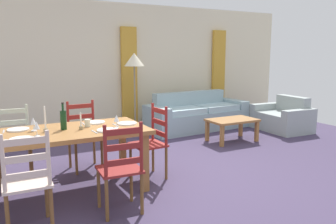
{
  "coord_description": "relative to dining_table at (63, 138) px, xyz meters",
  "views": [
    {
      "loc": [
        -2.07,
        -3.82,
        1.6
      ],
      "look_at": [
        0.25,
        0.62,
        0.75
      ],
      "focal_mm": 36.04,
      "sensor_mm": 36.0,
      "label": 1
    }
  ],
  "objects": [
    {
      "name": "ground_plane",
      "position": [
        1.4,
        -0.06,
        -0.67
      ],
      "size": [
        9.6,
        9.6,
        0.02
      ],
      "primitive_type": "cube",
      "color": "#413552"
    },
    {
      "name": "wall_far",
      "position": [
        1.4,
        3.24,
        0.69
      ],
      "size": [
        9.6,
        0.16,
        2.7
      ],
      "primitive_type": "cube",
      "color": "beige",
      "rests_on": "ground_plane"
    },
    {
      "name": "curtain_panel_left",
      "position": [
        2.02,
        3.1,
        0.44
      ],
      "size": [
        0.35,
        0.08,
        2.2
      ],
      "primitive_type": "cube",
      "color": "gold",
      "rests_on": "ground_plane"
    },
    {
      "name": "curtain_panel_right",
      "position": [
        4.42,
        3.1,
        0.44
      ],
      "size": [
        0.35,
        0.08,
        2.2
      ],
      "primitive_type": "cube",
      "color": "gold",
      "rests_on": "ground_plane"
    },
    {
      "name": "dining_table",
      "position": [
        0.0,
        0.0,
        0.0
      ],
      "size": [
        1.9,
        0.96,
        0.75
      ],
      "color": "#9B6635",
      "rests_on": "ground_plane"
    },
    {
      "name": "dining_chair_near_left",
      "position": [
        -0.46,
        -0.75,
        -0.19
      ],
      "size": [
        0.43,
        0.41,
        0.96
      ],
      "color": "beige",
      "rests_on": "ground_plane"
    },
    {
      "name": "dining_chair_near_right",
      "position": [
        0.41,
        -0.79,
        -0.19
      ],
      "size": [
        0.44,
        0.42,
        0.96
      ],
      "color": "maroon",
      "rests_on": "ground_plane"
    },
    {
      "name": "dining_chair_far_left",
      "position": [
        -0.48,
        0.76,
        -0.19
      ],
      "size": [
        0.43,
        0.41,
        0.96
      ],
      "color": "beige",
      "rests_on": "ground_plane"
    },
    {
      "name": "dining_chair_far_right",
      "position": [
        0.42,
        0.78,
        -0.19
      ],
      "size": [
        0.44,
        0.42,
        0.96
      ],
      "color": "maroon",
      "rests_on": "ground_plane"
    },
    {
      "name": "dining_chair_head_east",
      "position": [
        1.12,
        0.02,
        -0.19
      ],
      "size": [
        0.42,
        0.44,
        0.96
      ],
      "color": "maroon",
      "rests_on": "ground_plane"
    },
    {
      "name": "dinner_plate_near_left",
      "position": [
        -0.45,
        -0.25,
        0.1
      ],
      "size": [
        0.24,
        0.24,
        0.02
      ],
      "primitive_type": "cylinder",
      "color": "white",
      "rests_on": "dining_table"
    },
    {
      "name": "fork_near_left",
      "position": [
        -0.6,
        -0.25,
        0.09
      ],
      "size": [
        0.02,
        0.17,
        0.01
      ],
      "primitive_type": "cube",
      "rotation": [
        0.0,
        0.0,
        0.01
      ],
      "color": "silver",
      "rests_on": "dining_table"
    },
    {
      "name": "dinner_plate_near_right",
      "position": [
        0.45,
        -0.25,
        0.1
      ],
      "size": [
        0.24,
        0.24,
        0.02
      ],
      "primitive_type": "cylinder",
      "color": "white",
      "rests_on": "dining_table"
    },
    {
      "name": "fork_near_right",
      "position": [
        0.3,
        -0.25,
        0.09
      ],
      "size": [
        0.03,
        0.17,
        0.01
      ],
      "primitive_type": "cube",
      "rotation": [
        0.0,
        0.0,
        0.1
      ],
      "color": "silver",
      "rests_on": "dining_table"
    },
    {
      "name": "dinner_plate_far_left",
      "position": [
        -0.45,
        0.25,
        0.1
      ],
      "size": [
        0.24,
        0.24,
        0.02
      ],
      "primitive_type": "cylinder",
      "color": "white",
      "rests_on": "dining_table"
    },
    {
      "name": "fork_far_left",
      "position": [
        -0.6,
        0.25,
        0.09
      ],
      "size": [
        0.03,
        0.17,
        0.01
      ],
      "primitive_type": "cube",
      "rotation": [
        0.0,
        0.0,
        -0.07
      ],
      "color": "silver",
      "rests_on": "dining_table"
    },
    {
      "name": "dinner_plate_far_right",
      "position": [
        0.45,
        0.25,
        0.1
      ],
      "size": [
        0.24,
        0.24,
        0.02
      ],
      "primitive_type": "cylinder",
      "color": "white",
      "rests_on": "dining_table"
    },
    {
      "name": "fork_far_right",
      "position": [
        0.3,
        0.25,
        0.09
      ],
      "size": [
        0.02,
        0.17,
        0.01
      ],
      "primitive_type": "cube",
      "rotation": [
        0.0,
        0.0,
        -0.05
      ],
      "color": "silver",
      "rests_on": "dining_table"
    },
    {
      "name": "dinner_plate_head_east",
      "position": [
        0.78,
        0.0,
        0.1
      ],
      "size": [
        0.24,
        0.24,
        0.02
      ],
      "primitive_type": "cylinder",
      "color": "white",
      "rests_on": "dining_table"
    },
    {
      "name": "fork_head_east",
      "position": [
        0.63,
        0.0,
        0.09
      ],
      "size": [
        0.03,
        0.17,
        0.01
      ],
      "primitive_type": "cube",
      "rotation": [
        0.0,
        0.0,
        0.08
      ],
      "color": "silver",
      "rests_on": "dining_table"
    },
    {
      "name": "wine_bottle",
      "position": [
        0.02,
        0.05,
        0.2
      ],
      "size": [
        0.07,
        0.07,
        0.32
      ],
      "color": "#143819",
      "rests_on": "dining_table"
    },
    {
      "name": "wine_glass_near_left",
      "position": [
        -0.29,
        -0.15,
        0.2
      ],
      "size": [
        0.06,
        0.06,
        0.16
      ],
      "color": "white",
      "rests_on": "dining_table"
    },
    {
      "name": "wine_glass_near_right",
      "position": [
        0.59,
        -0.15,
        0.2
      ],
      "size": [
        0.06,
        0.06,
        0.16
      ],
      "color": "white",
      "rests_on": "dining_table"
    },
    {
      "name": "wine_glass_far_left",
      "position": [
        -0.3,
        0.13,
        0.2
      ],
      "size": [
        0.06,
        0.06,
        0.16
      ],
      "color": "white",
      "rests_on": "dining_table"
    },
    {
      "name": "coffee_cup_primary",
      "position": [
        0.31,
        0.08,
        0.13
      ],
      "size": [
        0.07,
        0.07,
        0.09
      ],
      "primitive_type": "cylinder",
      "color": "beige",
      "rests_on": "dining_table"
    },
    {
      "name": "candle_tall",
      "position": [
        -0.18,
        0.02,
        0.17
      ],
      "size": [
        0.05,
        0.05,
        0.29
      ],
      "color": "#998C66",
      "rests_on": "dining_table"
    },
    {
      "name": "candle_short",
      "position": [
        0.2,
        -0.04,
        0.14
      ],
      "size": [
        0.05,
        0.05,
        0.2
      ],
      "color": "#998C66",
      "rests_on": "dining_table"
    },
    {
      "name": "couch",
      "position": [
        3.21,
        2.24,
        -0.37
      ],
      "size": [
        2.33,
        0.97,
        0.8
      ],
      "color": "#92AEB6",
      "rests_on": "ground_plane"
    },
    {
      "name": "coffee_table",
      "position": [
        3.25,
        1.02,
        -0.31
      ],
      "size": [
        0.9,
        0.56,
        0.42
      ],
      "color": "#9B6635",
      "rests_on": "ground_plane"
    },
    {
      "name": "armchair_upholstered",
      "position": [
        4.83,
        1.27,
        -0.41
      ],
      "size": [
        0.85,
        1.2,
        0.72
      ],
      "color": "#9DA9A7",
      "rests_on": "ground_plane"
    },
    {
      "name": "standing_lamp",
      "position": [
        1.87,
        2.42,
        0.75
      ],
      "size": [
        0.4,
        0.4,
        1.64
      ],
      "color": "#332D28",
      "rests_on": "ground_plane"
    }
  ]
}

